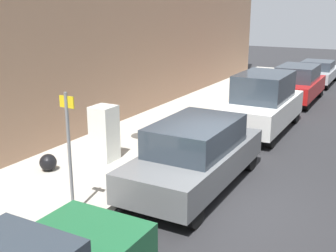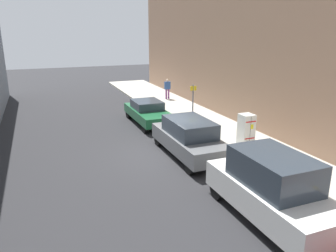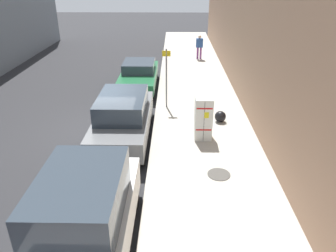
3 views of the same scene
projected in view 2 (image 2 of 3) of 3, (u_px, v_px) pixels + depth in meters
ground_plane at (165, 154)px, 15.40m from camera, size 80.00×80.00×0.00m
sidewalk_slab at (237, 142)px, 16.80m from camera, size 3.95×44.00×0.16m
building_facade_near at (291, 54)px, 16.60m from camera, size 1.83×39.60×8.88m
discarded_refrigerator at (246, 130)px, 15.84m from camera, size 0.63×0.68×1.59m
manhole_cover at (285, 163)px, 13.98m from camera, size 0.70×0.70×0.02m
street_sign_post at (193, 106)px, 17.81m from camera, size 0.36×0.07×2.65m
trash_bag at (243, 131)px, 17.56m from camera, size 0.46×0.46×0.46m
pedestrian_walking_far at (167, 88)px, 26.64m from camera, size 0.47×0.22×1.64m
parked_sedan_green at (148, 112)px, 20.25m from camera, size 1.85×4.73×1.41m
parked_suv_gray at (189, 137)px, 14.96m from camera, size 1.92×4.83×1.74m
parked_van_white at (272, 188)px, 9.80m from camera, size 1.90×4.68×2.15m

